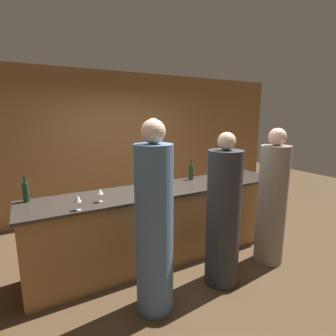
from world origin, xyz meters
TOP-DOWN VIEW (x-y plane):
  - ground_plane at (0.00, 0.00)m, footprint 14.00×14.00m
  - back_wall at (0.00, 2.09)m, footprint 8.00×0.06m
  - bar_counter at (0.00, 0.00)m, footprint 3.65×0.74m
  - bartender at (0.21, 0.82)m, footprint 0.29×0.29m
  - guest_0 at (1.15, -0.80)m, footprint 0.37×0.37m
  - guest_1 at (-0.60, -0.85)m, footprint 0.37×0.37m
  - guest_2 at (0.29, -0.84)m, footprint 0.39×0.39m
  - wine_bottle_0 at (-1.67, 0.27)m, footprint 0.07×0.07m
  - wine_bottle_1 at (0.57, 0.24)m, footprint 0.08×0.08m
  - wine_bottle_2 at (1.32, 0.28)m, footprint 0.07×0.07m
  - wine_glass_0 at (-0.94, -0.14)m, footprint 0.08×0.08m
  - wine_glass_1 at (-1.21, -0.30)m, footprint 0.07×0.07m
  - wine_glass_2 at (0.79, 0.01)m, footprint 0.08×0.08m

SIDE VIEW (x-z plane):
  - ground_plane at x=0.00m, z-range 0.00..0.00m
  - bar_counter at x=0.00m, z-range 0.00..1.00m
  - guest_2 at x=0.29m, z-range -0.07..1.72m
  - guest_0 at x=1.15m, z-range -0.07..1.75m
  - guest_1 at x=-0.60m, z-range -0.07..1.87m
  - bartender at x=0.21m, z-range -0.04..1.88m
  - wine_bottle_2 at x=1.32m, z-range 0.96..1.25m
  - wine_glass_2 at x=0.79m, z-range 1.04..1.19m
  - wine_bottle_1 at x=0.57m, z-range 0.96..1.26m
  - wine_glass_0 at x=-0.94m, z-range 1.04..1.19m
  - wine_bottle_0 at x=-1.67m, z-range 0.97..1.27m
  - wine_glass_1 at x=-1.21m, z-range 1.04..1.21m
  - back_wall at x=0.00m, z-range 0.00..2.80m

